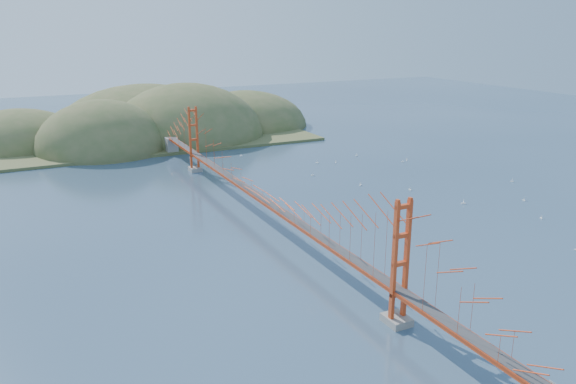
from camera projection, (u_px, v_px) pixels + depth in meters
name	position (u px, v px, depth m)	size (l,w,h in m)	color
ground	(262.00, 221.00, 75.84)	(320.00, 320.00, 0.00)	#2E455D
bridge	(260.00, 171.00, 73.97)	(2.20, 94.40, 12.00)	gray
far_headlands	(156.00, 134.00, 135.62)	(84.00, 58.00, 25.00)	brown
sailboat_12	(241.00, 155.00, 112.97)	(0.56, 0.51, 0.63)	white
sailboat_9	(407.00, 160.00, 109.10)	(0.62, 0.62, 0.66)	white
sailboat_0	(410.00, 189.00, 89.93)	(0.52, 0.62, 0.71)	white
sailboat_17	(357.00, 155.00, 113.02)	(0.60, 0.56, 0.68)	white
sailboat_16	(313.00, 175.00, 98.51)	(0.64, 0.64, 0.67)	white
sailboat_5	(524.00, 200.00, 84.65)	(0.45, 0.54, 0.63)	white
sailboat_8	(336.00, 162.00, 107.57)	(0.58, 0.58, 0.61)	white
sailboat_14	(541.00, 217.00, 76.94)	(0.51, 0.52, 0.58)	white
sailboat_11	(512.00, 181.00, 94.75)	(0.57, 0.57, 0.61)	white
sailboat_7	(402.00, 161.00, 108.14)	(0.55, 0.55, 0.59)	white
sailboat_2	(463.00, 203.00, 83.17)	(0.68, 0.68, 0.73)	white
sailboat_15	(317.00, 162.00, 107.37)	(0.63, 0.66, 0.75)	white
sailboat_3	(360.00, 185.00, 92.43)	(0.64, 0.64, 0.69)	white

